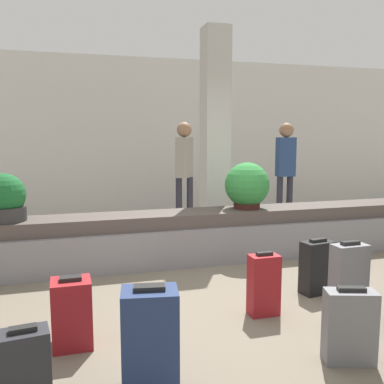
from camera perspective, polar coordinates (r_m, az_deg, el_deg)
ground_plane at (r=4.26m, az=5.97°, el=-14.65°), size 18.00×18.00×0.00m
back_wall at (r=9.12m, az=-6.76°, el=7.50°), size 18.00×0.06×3.20m
carousel at (r=5.55m, az=0.00°, el=-6.02°), size 7.54×0.72×0.64m
pillar at (r=6.57m, az=3.10°, el=7.52°), size 0.38×0.38×3.20m
suitcase_0 at (r=2.83m, az=-5.60°, el=-19.17°), size 0.38×0.31×0.70m
suitcase_2 at (r=3.50m, az=-15.72°, el=-15.27°), size 0.30×0.27×0.55m
suitcase_3 at (r=3.97m, az=9.54°, el=-12.09°), size 0.27×0.16×0.58m
suitcase_4 at (r=2.89m, az=-21.37°, el=-21.18°), size 0.31×0.23×0.51m
suitcase_5 at (r=3.36m, az=20.27°, el=-16.45°), size 0.39×0.27×0.56m
suitcase_6 at (r=4.60m, az=16.33°, el=-9.59°), size 0.35×0.23×0.57m
suitcase_8 at (r=3.95m, az=20.12°, el=-11.45°), size 0.30×0.17×0.73m
potted_plant_0 at (r=5.27m, az=-23.82°, el=-0.92°), size 0.49×0.49×0.55m
potted_plant_1 at (r=5.71m, az=7.35°, el=0.77°), size 0.59×0.59×0.61m
traveler_0 at (r=7.41m, az=-1.03°, el=3.77°), size 0.35×0.36×1.83m
traveler_1 at (r=7.82m, az=12.36°, el=3.77°), size 0.32×0.26×1.82m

